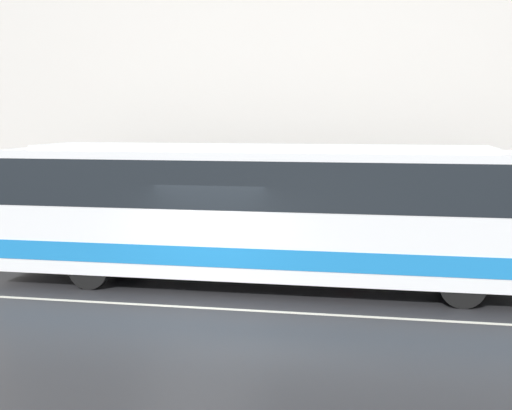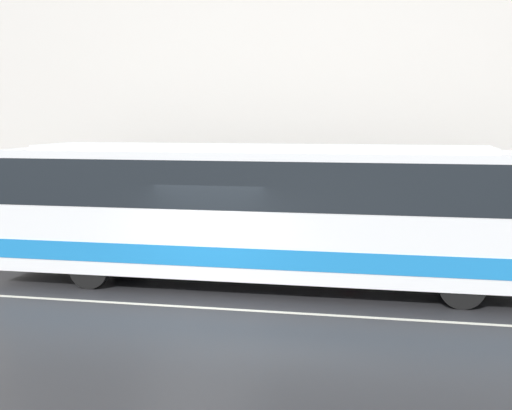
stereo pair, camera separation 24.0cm
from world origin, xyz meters
The scene contains 6 objects.
ground_plane centered at (0.00, 0.00, 0.00)m, with size 60.00×60.00×0.00m, color #262628.
sidewalk centered at (0.00, 5.32, 0.08)m, with size 60.00×2.64×0.16m.
building_facade centered at (0.00, 6.79, 5.31)m, with size 60.00×0.35×11.01m.
lane_stripe centered at (0.00, 0.00, 0.00)m, with size 54.00×0.14×0.01m.
transit_bus centered at (0.87, 2.27, 1.89)m, with size 12.45×2.62×3.35m.
pedestrian_waiting centered at (2.80, 4.69, 0.95)m, with size 0.36×0.36×1.69m.
Camera 2 is at (4.36, -14.08, 3.99)m, focal length 50.00 mm.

